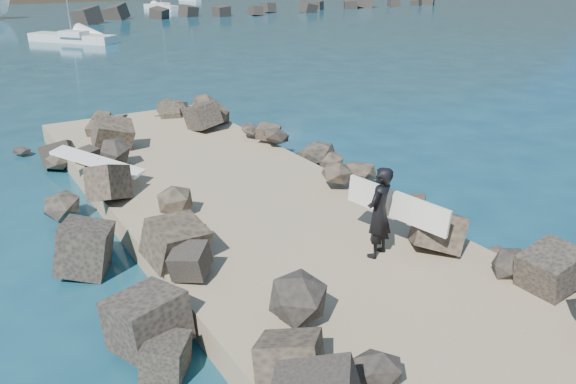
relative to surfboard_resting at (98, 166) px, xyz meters
name	(u,v)px	position (x,y,z in m)	size (l,w,h in m)	color
ground	(266,237)	(2.71, -4.16, -1.04)	(800.00, 800.00, 0.00)	#0F384C
jetty	(313,261)	(2.71, -6.16, -0.74)	(6.00, 26.00, 0.60)	#8C7759
riprap_left	(172,281)	(-0.19, -5.66, -0.54)	(2.60, 22.00, 1.00)	black
riprap_right	(402,213)	(5.61, -5.66, -0.54)	(2.60, 22.00, 1.00)	black
breakwater_secondary	(288,7)	(37.71, 50.84, -0.44)	(52.00, 4.00, 1.20)	black
surfboard_resting	(98,166)	(0.00, 0.00, 0.00)	(0.61, 2.44, 0.08)	white
surfer_with_board	(382,211)	(3.69, -7.06, 0.50)	(1.21, 2.24, 1.87)	black
sailboat_d	(162,7)	(25.08, 63.42, -0.69)	(2.98, 6.75, 8.01)	silver
sailboat_c	(72,38)	(6.87, 34.61, -0.69)	(5.97, 7.16, 9.21)	silver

